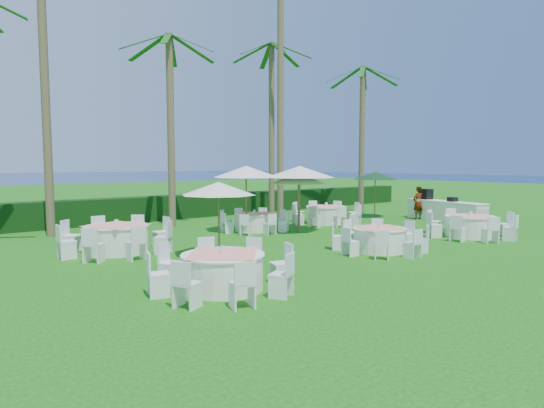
# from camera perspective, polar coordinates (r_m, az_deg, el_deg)

# --- Properties ---
(ground) EXTENTS (120.00, 120.00, 0.00)m
(ground) POSITION_cam_1_polar(r_m,az_deg,el_deg) (14.77, 10.91, -6.01)
(ground) COLOR #11550E
(ground) RESTS_ON ground
(hedge) EXTENTS (34.00, 1.00, 1.20)m
(hedge) POSITION_cam_1_polar(r_m,az_deg,el_deg) (24.19, -11.18, -0.31)
(hedge) COLOR black
(hedge) RESTS_ON ground
(banquet_table_a) EXTENTS (3.24, 3.24, 0.99)m
(banquet_table_a) POSITION_cam_1_polar(r_m,az_deg,el_deg) (10.30, -6.18, -8.30)
(banquet_table_a) COLOR white
(banquet_table_a) RESTS_ON ground
(banquet_table_b) EXTENTS (3.03, 3.03, 0.92)m
(banquet_table_b) POSITION_cam_1_polar(r_m,az_deg,el_deg) (15.10, 13.32, -4.26)
(banquet_table_b) COLOR white
(banquet_table_b) RESTS_ON ground
(banquet_table_c) EXTENTS (3.30, 3.30, 0.99)m
(banquet_table_c) POSITION_cam_1_polar(r_m,az_deg,el_deg) (19.17, 23.59, -2.50)
(banquet_table_c) COLOR white
(banquet_table_c) RESTS_ON ground
(banquet_table_d) EXTENTS (3.50, 3.50, 1.05)m
(banquet_table_d) POSITION_cam_1_polar(r_m,az_deg,el_deg) (15.28, -18.89, -4.06)
(banquet_table_d) COLOR white
(banquet_table_d) RESTS_ON ground
(banquet_table_e) EXTENTS (2.93, 2.93, 0.89)m
(banquet_table_e) POSITION_cam_1_polar(r_m,az_deg,el_deg) (19.16, -2.23, -2.23)
(banquet_table_e) COLOR white
(banquet_table_e) RESTS_ON ground
(banquet_table_f) EXTENTS (3.24, 3.24, 1.00)m
(banquet_table_f) POSITION_cam_1_polar(r_m,az_deg,el_deg) (21.65, 6.81, -1.29)
(banquet_table_f) COLOR white
(banquet_table_f) RESTS_ON ground
(umbrella_a) EXTENTS (2.24, 2.24, 2.28)m
(umbrella_a) POSITION_cam_1_polar(r_m,az_deg,el_deg) (13.60, -6.72, 1.94)
(umbrella_a) COLOR brown
(umbrella_a) RESTS_ON ground
(umbrella_b) EXTENTS (2.82, 2.82, 2.73)m
(umbrella_b) POSITION_cam_1_polar(r_m,az_deg,el_deg) (18.58, 3.49, 4.05)
(umbrella_b) COLOR brown
(umbrella_b) RESTS_ON ground
(umbrella_c) EXTENTS (2.71, 2.71, 2.74)m
(umbrella_c) POSITION_cam_1_polar(r_m,az_deg,el_deg) (18.61, -3.27, 4.07)
(umbrella_c) COLOR brown
(umbrella_c) RESTS_ON ground
(umbrella_d) EXTENTS (2.40, 2.40, 2.42)m
(umbrella_d) POSITION_cam_1_polar(r_m,az_deg,el_deg) (19.05, 3.33, 3.21)
(umbrella_d) COLOR brown
(umbrella_d) RESTS_ON ground
(umbrella_green) EXTENTS (2.32, 2.32, 2.41)m
(umbrella_green) POSITION_cam_1_polar(r_m,az_deg,el_deg) (24.48, 12.83, 3.48)
(umbrella_green) COLOR brown
(umbrella_green) RESTS_ON ground
(buffet_table) EXTENTS (1.72, 4.41, 1.54)m
(buffet_table) POSITION_cam_1_polar(r_m,az_deg,el_deg) (23.96, 20.81, -0.74)
(buffet_table) COLOR white
(buffet_table) RESTS_ON ground
(staff_person) EXTENTS (0.65, 0.47, 1.67)m
(staff_person) POSITION_cam_1_polar(r_m,az_deg,el_deg) (24.32, 17.83, 0.13)
(staff_person) COLOR gray
(staff_person) RESTS_ON ground
(palm_a) EXTENTS (4.24, 4.37, 11.88)m
(palm_a) POSITION_cam_1_polar(r_m,az_deg,el_deg) (19.88, -26.69, 15.00)
(palm_a) COLOR brown
(palm_a) RESTS_ON ground
(palm_b) EXTENTS (4.40, 4.01, 8.52)m
(palm_b) POSITION_cam_1_polar(r_m,az_deg,el_deg) (21.01, -12.60, 10.11)
(palm_b) COLOR brown
(palm_b) RESTS_ON ground
(palm_c) EXTENTS (4.36, 4.27, 13.10)m
(palm_c) POSITION_cam_1_polar(r_m,az_deg,el_deg) (23.56, 1.06, 15.39)
(palm_c) COLOR brown
(palm_c) RESTS_ON ground
(palm_d) EXTENTS (4.40, 4.16, 9.42)m
(palm_d) POSITION_cam_1_polar(r_m,az_deg,el_deg) (25.42, -0.05, 10.36)
(palm_d) COLOR brown
(palm_d) RESTS_ON ground
(palm_e) EXTENTS (4.17, 4.40, 8.32)m
(palm_e) POSITION_cam_1_polar(r_m,az_deg,el_deg) (26.72, 11.23, 8.79)
(palm_e) COLOR brown
(palm_e) RESTS_ON ground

